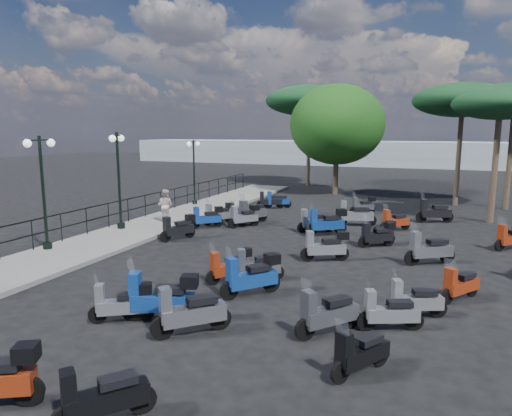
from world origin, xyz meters
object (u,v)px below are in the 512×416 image
(scooter_4, at_px, (244,217))
(scooter_30, at_px, (219,214))
(scooter_18, at_px, (360,354))
(pine_2, at_px, (309,101))
(lamp_post_0, at_px, (43,185))
(scooter_8, at_px, (230,266))
(scooter_5, at_px, (270,201))
(pine_3, at_px, (500,105))
(scooter_11, at_px, (277,201))
(scooter_23, at_px, (355,215))
(lamp_post_2, at_px, (194,168))
(scooter_20, at_px, (429,250))
(scooter_29, at_px, (434,212))
(scooter_22, at_px, (395,221))
(scooter_9, at_px, (315,222))
(scooter_2, at_px, (178,228))
(scooter_15, at_px, (377,235))
(scooter_31, at_px, (378,233))
(scooter_3, at_px, (207,218))
(pedestrian_far, at_px, (165,206))
(scooter_25, at_px, (414,301))
(scooter_26, at_px, (460,285))
(pine_0, at_px, (463,100))
(scooter_1, at_px, (122,303))
(scooter_28, at_px, (511,237))
(scooter_17, at_px, (363,206))
(scooter_14, at_px, (252,276))
(scooter_12, at_px, (189,313))
(scooter_16, at_px, (327,223))
(scooter_32, at_px, (389,313))
(scooter_19, at_px, (327,314))
(scooter_7, at_px, (161,298))
(scooter_10, at_px, (252,213))
(scooter_6, at_px, (102,398))
(lamp_post_1, at_px, (119,174))

(scooter_4, height_order, scooter_30, same)
(scooter_18, height_order, pine_2, pine_2)
(lamp_post_0, xyz_separation_m, scooter_8, (7.49, -0.49, -2.00))
(scooter_5, relative_size, pine_3, 0.23)
(scooter_11, xyz_separation_m, scooter_23, (4.93, -3.24, 0.08))
(scooter_23, bearing_deg, lamp_post_2, 61.80)
(scooter_20, bearing_deg, scooter_11, 10.15)
(scooter_29, bearing_deg, scooter_22, 123.43)
(scooter_9, distance_m, scooter_18, 11.77)
(scooter_2, xyz_separation_m, scooter_22, (7.99, 4.97, -0.06))
(scooter_15, relative_size, scooter_20, 0.82)
(scooter_31, distance_m, pine_2, 20.08)
(scooter_3, relative_size, pine_2, 0.16)
(scooter_30, bearing_deg, pedestrian_far, 62.11)
(scooter_11, relative_size, scooter_25, 1.00)
(scooter_26, bearing_deg, scooter_5, -15.19)
(scooter_15, height_order, scooter_31, same)
(scooter_4, relative_size, scooter_26, 1.08)
(scooter_2, xyz_separation_m, pine_0, (10.74, 13.55, 5.58))
(scooter_23, bearing_deg, scooter_1, 150.36)
(lamp_post_2, distance_m, scooter_28, 16.44)
(scooter_28, bearing_deg, scooter_3, 48.26)
(lamp_post_0, relative_size, scooter_17, 3.23)
(scooter_14, xyz_separation_m, pine_2, (-5.05, 24.47, 6.12))
(scooter_12, bearing_deg, scooter_16, -47.72)
(scooter_28, xyz_separation_m, scooter_29, (-2.72, 4.33, 0.03))
(scooter_4, bearing_deg, pine_3, -116.95)
(pine_3, bearing_deg, scooter_9, -145.22)
(scooter_23, distance_m, scooter_26, 9.48)
(lamp_post_0, bearing_deg, scooter_23, 50.94)
(scooter_3, xyz_separation_m, scooter_8, (4.10, -6.46, -0.01))
(scooter_9, height_order, scooter_30, scooter_9)
(scooter_17, height_order, scooter_32, scooter_32)
(scooter_19, bearing_deg, scooter_28, -76.94)
(scooter_15, distance_m, scooter_32, 7.56)
(scooter_7, height_order, scooter_25, scooter_7)
(scooter_28, bearing_deg, scooter_23, 25.13)
(scooter_20, bearing_deg, lamp_post_0, 71.59)
(scooter_18, height_order, scooter_31, scooter_31)
(scooter_25, height_order, pine_2, pine_2)
(scooter_2, height_order, scooter_18, scooter_2)
(pine_2, bearing_deg, scooter_7, -82.04)
(scooter_5, bearing_deg, scooter_12, 165.58)
(scooter_14, distance_m, scooter_16, 7.77)
(scooter_20, relative_size, pine_0, 0.22)
(scooter_11, bearing_deg, scooter_16, -174.66)
(scooter_10, relative_size, scooter_28, 1.36)
(scooter_6, distance_m, scooter_23, 16.10)
(lamp_post_1, xyz_separation_m, scooter_18, (11.59, -8.20, -2.11))
(scooter_8, bearing_deg, scooter_3, -23.30)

